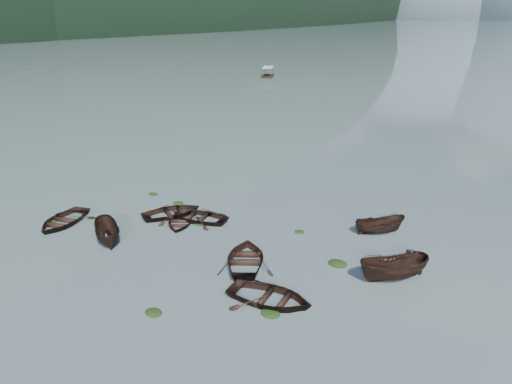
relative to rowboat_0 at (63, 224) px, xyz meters
The scene contains 21 objects.
ground_plane 10.78m from the rowboat_0, ahead, with size 2400.00×2400.00×0.00m, color slate.
left_ridge_far 531.00m from the rowboat_0, 152.12° to the left, with size 560.00×1400.00×380.00m, color black.
haze_mtn_a 932.29m from the rowboat_0, 105.51° to the left, with size 520.00×520.00×280.00m, color #475666.
rowboat_0 is the anchor object (origin of this frame).
rowboat_1 8.24m from the rowboat_0, 49.25° to the left, with size 3.36×4.70×0.97m, color black.
rowboat_2 5.32m from the rowboat_0, ahead, with size 1.63×4.34×1.68m, color black.
rowboat_3 15.43m from the rowboat_0, 14.20° to the left, with size 3.59×5.03×1.04m, color black.
rowboat_4 18.89m from the rowboat_0, ahead, with size 3.56×4.99×1.03m, color black.
rowboat_5 24.55m from the rowboat_0, 18.14° to the left, with size 1.75×4.66×1.80m, color black.
rowboat_6 8.95m from the rowboat_0, 37.84° to the left, with size 2.75×3.85×0.80m, color black.
rowboat_7 10.34m from the rowboat_0, 42.01° to the left, with size 3.30×4.63×0.96m, color black.
rowboat_8 23.85m from the rowboat_0, 34.02° to the left, with size 1.44×3.82×1.48m, color black.
weed_clump_0 1.15m from the rowboat_0, 159.17° to the right, with size 0.95×0.78×0.21m, color black.
weed_clump_1 10.46m from the rowboat_0, 37.80° to the left, with size 1.07×0.85×0.23m, color black.
weed_clump_2 15.03m from the rowboat_0, 14.40° to the right, with size 1.04×0.83×0.22m, color black.
weed_clump_3 18.03m from the rowboat_0, 32.98° to the left, with size 0.79×0.67×0.18m, color black.
weed_clump_4 19.61m from the rowboat_0, ahead, with size 1.15×0.92×0.24m, color black.
weed_clump_5 8.51m from the rowboat_0, 86.35° to the left, with size 0.93×0.75×0.20m, color black.
weed_clump_6 9.19m from the rowboat_0, 64.98° to the left, with size 1.00×0.83×0.21m, color black.
weed_clump_7 21.03m from the rowboat_0, 20.12° to the left, with size 1.26×1.01×0.27m, color black.
pontoon_left 86.89m from the rowboat_0, 116.19° to the left, with size 2.43×5.84×2.24m, color black, non-canonical shape.
Camera 1 is at (22.41, -16.81, 15.58)m, focal length 35.00 mm.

